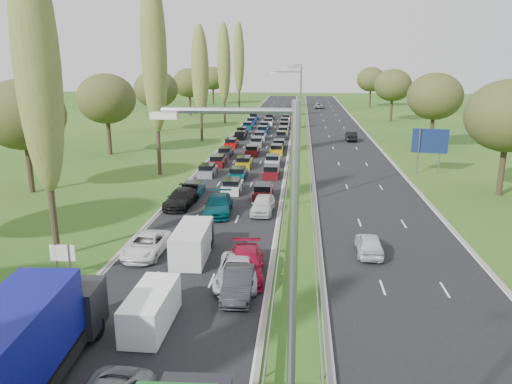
% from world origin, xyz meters
% --- Properties ---
extents(ground, '(260.00, 260.00, 0.00)m').
position_xyz_m(ground, '(4.50, 80.00, 0.00)').
color(ground, '#26541A').
rests_on(ground, ground).
extents(near_carriageway, '(10.50, 215.00, 0.04)m').
position_xyz_m(near_carriageway, '(-2.25, 82.50, 0.00)').
color(near_carriageway, black).
rests_on(near_carriageway, ground).
extents(far_carriageway, '(10.50, 215.00, 0.04)m').
position_xyz_m(far_carriageway, '(11.25, 82.50, 0.00)').
color(far_carriageway, black).
rests_on(far_carriageway, ground).
extents(central_reservation, '(2.36, 215.00, 0.32)m').
position_xyz_m(central_reservation, '(4.50, 82.50, 0.55)').
color(central_reservation, gray).
rests_on(central_reservation, ground).
extents(lamp_columns, '(0.18, 140.18, 12.00)m').
position_xyz_m(lamp_columns, '(4.50, 78.00, 6.00)').
color(lamp_columns, gray).
rests_on(lamp_columns, ground).
extents(poplar_row, '(2.80, 127.80, 22.44)m').
position_xyz_m(poplar_row, '(-11.50, 68.17, 12.39)').
color(poplar_row, '#2D2116').
rests_on(poplar_row, ground).
extents(woodland_left, '(8.00, 166.00, 11.10)m').
position_xyz_m(woodland_left, '(-22.00, 62.63, 7.68)').
color(woodland_left, '#2D2116').
rests_on(woodland_left, ground).
extents(woodland_right, '(8.00, 153.00, 11.10)m').
position_xyz_m(woodland_right, '(24.00, 66.67, 7.68)').
color(woodland_right, '#2D2116').
rests_on(woodland_right, ground).
extents(traffic_queue_fill, '(9.13, 69.34, 0.80)m').
position_xyz_m(traffic_queue_fill, '(-2.22, 77.68, 0.44)').
color(traffic_queue_fill, '#053F4C').
rests_on(traffic_queue_fill, ground).
extents(near_car_2, '(2.59, 5.13, 1.39)m').
position_xyz_m(near_car_2, '(-5.56, 29.71, 0.72)').
color(near_car_2, white).
rests_on(near_car_2, near_carriageway).
extents(near_car_3, '(2.53, 5.44, 1.54)m').
position_xyz_m(near_car_3, '(-5.97, 41.26, 0.79)').
color(near_car_3, black).
rests_on(near_car_3, near_carriageway).
extents(near_car_7, '(2.53, 5.53, 1.57)m').
position_xyz_m(near_car_7, '(-2.26, 39.42, 0.80)').
color(near_car_7, '#05454F').
rests_on(near_car_7, near_carriageway).
extents(near_car_8, '(1.98, 4.59, 1.54)m').
position_xyz_m(near_car_8, '(-2.40, 39.64, 0.79)').
color(near_car_8, '#B6AD0C').
rests_on(near_car_8, near_carriageway).
extents(near_car_9, '(1.66, 4.59, 1.51)m').
position_xyz_m(near_car_9, '(1.35, 24.26, 0.77)').
color(near_car_9, black).
rests_on(near_car_9, near_carriageway).
extents(near_car_10, '(2.59, 5.40, 1.49)m').
position_xyz_m(near_car_10, '(1.11, 25.84, 0.76)').
color(near_car_10, '#B4B9BE').
rests_on(near_car_10, near_carriageway).
extents(near_car_11, '(2.62, 5.56, 1.57)m').
position_xyz_m(near_car_11, '(1.46, 26.80, 0.80)').
color(near_car_11, '#A1092A').
rests_on(near_car_11, near_carriageway).
extents(near_car_12, '(2.06, 4.60, 1.54)m').
position_xyz_m(near_car_12, '(1.49, 39.96, 0.79)').
color(near_car_12, silver).
rests_on(near_car_12, near_carriageway).
extents(far_car_0, '(1.82, 4.28, 1.44)m').
position_xyz_m(far_car_0, '(9.37, 31.20, 0.74)').
color(far_car_0, silver).
rests_on(far_car_0, far_carriageway).
extents(far_car_1, '(1.67, 4.73, 1.55)m').
position_xyz_m(far_car_1, '(12.82, 81.41, 0.80)').
color(far_car_1, black).
rests_on(far_car_1, far_carriageway).
extents(far_car_2, '(2.46, 5.16, 1.42)m').
position_xyz_m(far_car_2, '(9.44, 139.57, 0.73)').
color(far_car_2, gray).
rests_on(far_car_2, far_carriageway).
extents(blue_lorry, '(2.63, 9.48, 4.00)m').
position_xyz_m(blue_lorry, '(-5.84, 15.51, 2.07)').
color(blue_lorry, black).
rests_on(blue_lorry, near_carriageway).
extents(white_van_front, '(1.83, 4.67, 1.88)m').
position_xyz_m(white_van_front, '(-2.48, 20.70, 0.96)').
color(white_van_front, white).
rests_on(white_van_front, near_carriageway).
extents(white_van_rear, '(2.06, 5.26, 2.11)m').
position_xyz_m(white_van_rear, '(-2.37, 29.66, 1.08)').
color(white_van_rear, silver).
rests_on(white_van_rear, near_carriageway).
extents(info_sign, '(1.50, 0.19, 2.10)m').
position_xyz_m(info_sign, '(-9.40, 25.67, 1.37)').
color(info_sign, gray).
rests_on(info_sign, ground).
extents(direction_sign, '(3.95, 0.81, 5.20)m').
position_xyz_m(direction_sign, '(19.40, 57.35, 3.57)').
color(direction_sign, gray).
rests_on(direction_sign, ground).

